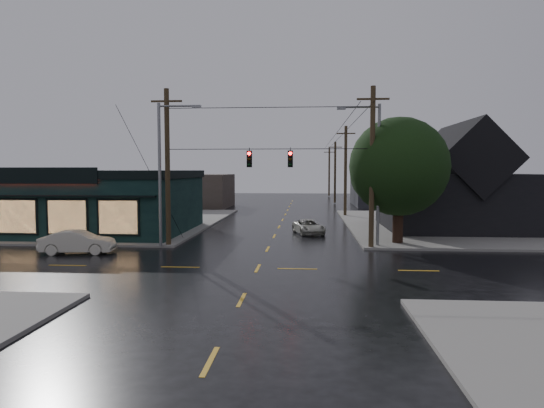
# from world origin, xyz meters

# --- Properties ---
(ground_plane) EXTENTS (160.00, 160.00, 0.00)m
(ground_plane) POSITION_xyz_m (0.00, 0.00, 0.00)
(ground_plane) COLOR black
(sidewalk_nw) EXTENTS (28.00, 28.00, 0.15)m
(sidewalk_nw) POSITION_xyz_m (-20.00, 20.00, 0.07)
(sidewalk_nw) COLOR gray
(sidewalk_nw) RESTS_ON ground
(sidewalk_ne) EXTENTS (28.00, 28.00, 0.15)m
(sidewalk_ne) POSITION_xyz_m (20.00, 20.00, 0.07)
(sidewalk_ne) COLOR gray
(sidewalk_ne) RESTS_ON ground
(pizza_shop) EXTENTS (16.30, 12.34, 4.90)m
(pizza_shop) POSITION_xyz_m (-15.00, 12.94, 2.56)
(pizza_shop) COLOR black
(pizza_shop) RESTS_ON ground
(ne_building) EXTENTS (12.60, 11.60, 8.75)m
(ne_building) POSITION_xyz_m (15.00, 17.00, 4.47)
(ne_building) COLOR black
(ne_building) RESTS_ON ground
(corner_tree) EXTENTS (6.54, 6.54, 8.32)m
(corner_tree) POSITION_xyz_m (8.50, 8.45, 5.18)
(corner_tree) COLOR black
(corner_tree) RESTS_ON ground
(utility_pole_nw) EXTENTS (2.00, 0.32, 10.15)m
(utility_pole_nw) POSITION_xyz_m (-6.50, 6.50, 0.00)
(utility_pole_nw) COLOR #312616
(utility_pole_nw) RESTS_ON ground
(utility_pole_ne) EXTENTS (2.00, 0.32, 10.15)m
(utility_pole_ne) POSITION_xyz_m (6.50, 6.50, 0.00)
(utility_pole_ne) COLOR #312616
(utility_pole_ne) RESTS_ON ground
(utility_pole_far_a) EXTENTS (2.00, 0.32, 9.65)m
(utility_pole_far_a) POSITION_xyz_m (6.50, 28.00, 0.00)
(utility_pole_far_a) COLOR #312616
(utility_pole_far_a) RESTS_ON ground
(utility_pole_far_b) EXTENTS (2.00, 0.32, 9.15)m
(utility_pole_far_b) POSITION_xyz_m (6.50, 48.00, 0.00)
(utility_pole_far_b) COLOR #312616
(utility_pole_far_b) RESTS_ON ground
(utility_pole_far_c) EXTENTS (2.00, 0.32, 9.15)m
(utility_pole_far_c) POSITION_xyz_m (6.50, 68.00, 0.00)
(utility_pole_far_c) COLOR #312616
(utility_pole_far_c) RESTS_ON ground
(span_signal_assembly) EXTENTS (13.00, 0.48, 1.23)m
(span_signal_assembly) POSITION_xyz_m (0.10, 6.50, 5.70)
(span_signal_assembly) COLOR black
(span_signal_assembly) RESTS_ON ground
(streetlight_nw) EXTENTS (5.40, 0.30, 9.15)m
(streetlight_nw) POSITION_xyz_m (-6.80, 5.80, 0.00)
(streetlight_nw) COLOR slate
(streetlight_nw) RESTS_ON ground
(streetlight_ne) EXTENTS (5.40, 0.30, 9.15)m
(streetlight_ne) POSITION_xyz_m (7.00, 7.20, 0.00)
(streetlight_ne) COLOR slate
(streetlight_ne) RESTS_ON ground
(bg_building_west) EXTENTS (12.00, 10.00, 4.40)m
(bg_building_west) POSITION_xyz_m (-14.00, 40.00, 2.20)
(bg_building_west) COLOR #3F362D
(bg_building_west) RESTS_ON ground
(bg_building_east) EXTENTS (14.00, 12.00, 5.60)m
(bg_building_east) POSITION_xyz_m (16.00, 45.00, 2.80)
(bg_building_east) COLOR #27282C
(bg_building_east) RESTS_ON ground
(sedan_cream) EXTENTS (4.41, 2.04, 1.40)m
(sedan_cream) POSITION_xyz_m (-11.12, 3.47, 0.70)
(sedan_cream) COLOR beige
(sedan_cream) RESTS_ON ground
(suv_silver) EXTENTS (2.85, 4.35, 1.11)m
(suv_silver) POSITION_xyz_m (2.59, 13.52, 0.56)
(suv_silver) COLOR #B1B1A3
(suv_silver) RESTS_ON ground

